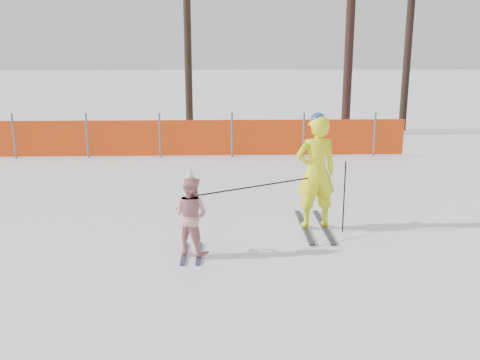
% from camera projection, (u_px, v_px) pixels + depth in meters
% --- Properties ---
extents(ground, '(120.00, 120.00, 0.00)m').
position_uv_depth(ground, '(241.00, 251.00, 8.17)').
color(ground, white).
rests_on(ground, ground).
extents(adult, '(0.76, 1.73, 1.99)m').
position_uv_depth(adult, '(316.00, 172.00, 8.97)').
color(adult, black).
rests_on(adult, ground).
extents(child, '(0.72, 0.87, 1.37)m').
position_uv_depth(child, '(191.00, 215.00, 7.90)').
color(child, black).
rests_on(child, ground).
extents(ski_poles, '(2.41, 1.03, 1.21)m').
position_uv_depth(ski_poles, '(290.00, 190.00, 8.59)').
color(ski_poles, black).
rests_on(ski_poles, ground).
extents(safety_fence, '(16.86, 0.06, 1.25)m').
position_uv_depth(safety_fence, '(101.00, 138.00, 14.76)').
color(safety_fence, '#595960').
rests_on(safety_fence, ground).
extents(tree_trunks, '(8.04, 1.22, 6.64)m').
position_uv_depth(tree_trunks, '(315.00, 47.00, 18.30)').
color(tree_trunks, black).
rests_on(tree_trunks, ground).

